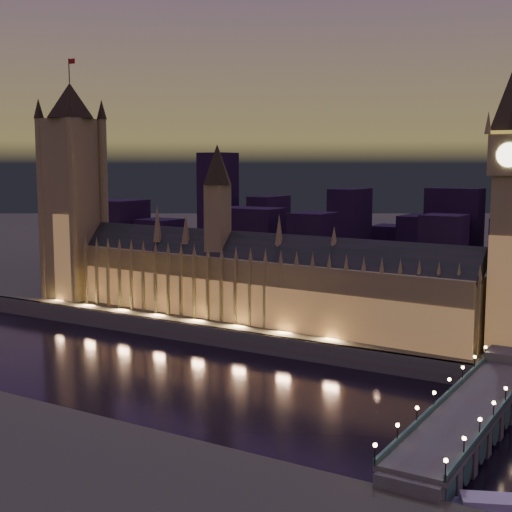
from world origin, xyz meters
The scene contains 8 objects.
ground_plane centered at (0.00, 0.00, 0.00)m, with size 2000.00×2000.00×0.00m, color black.
north_bank centered at (0.00, 520.00, 4.00)m, with size 2000.00×960.00×8.00m, color #3F4437.
embankment_wall centered at (0.00, 41.00, 4.00)m, with size 2000.00×2.50×8.00m, color #564F47.
palace_of_westminster centered at (-0.52, 61.74, 26.37)m, with size 202.00×30.07×78.00m.
victoria_tower centered at (-110.00, 61.92, 68.55)m, with size 31.68×31.68×121.99m.
elizabeth_tower centered at (108.00, 61.93, 71.26)m, with size 18.00×18.00×113.31m.
westminster_bridge centered at (114.20, -3.46, 6.00)m, with size 16.93×113.00×15.90m.
city_backdrop centered at (33.97, 247.59, 30.95)m, with size 470.74×215.63×78.58m.
Camera 1 is at (162.64, -203.69, 77.33)m, focal length 50.00 mm.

